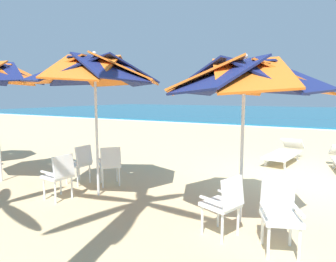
{
  "coord_description": "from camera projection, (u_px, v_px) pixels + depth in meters",
  "views": [
    {
      "loc": [
        0.29,
        -7.01,
        1.94
      ],
      "look_at": [
        -3.33,
        -0.3,
        1.0
      ],
      "focal_mm": 30.29,
      "sensor_mm": 36.0,
      "label": 1
    }
  ],
  "objects": [
    {
      "name": "ground_plane",
      "position": [
        302.0,
        181.0,
        6.5
      ],
      "size": [
        80.0,
        80.0,
        0.0
      ],
      "primitive_type": "plane",
      "color": "#D3B784"
    },
    {
      "name": "sea",
      "position": [
        318.0,
        113.0,
        32.69
      ],
      "size": [
        80.0,
        36.0,
        0.1
      ],
      "primitive_type": "cube",
      "color": "#19607F",
      "rests_on": "ground"
    },
    {
      "name": "surf_foam",
      "position": [
        314.0,
        129.0,
        16.71
      ],
      "size": [
        80.0,
        0.7,
        0.01
      ],
      "primitive_type": "cube",
      "color": "white",
      "rests_on": "ground"
    },
    {
      "name": "beach_umbrella_0",
      "position": [
        244.0,
        78.0,
        4.12
      ],
      "size": [
        2.43,
        2.43,
        2.55
      ],
      "color": "silver",
      "rests_on": "ground"
    },
    {
      "name": "plastic_chair_0",
      "position": [
        224.0,
        202.0,
        3.88
      ],
      "size": [
        0.59,
        0.57,
        0.87
      ],
      "color": "white",
      "rests_on": "ground"
    },
    {
      "name": "plastic_chair_1",
      "position": [
        280.0,
        212.0,
        3.55
      ],
      "size": [
        0.57,
        0.59,
        0.87
      ],
      "color": "white",
      "rests_on": "ground"
    },
    {
      "name": "beach_umbrella_1",
      "position": [
        95.0,
        71.0,
        5.3
      ],
      "size": [
        2.53,
        2.53,
        2.77
      ],
      "color": "silver",
      "rests_on": "ground"
    },
    {
      "name": "plastic_chair_2",
      "position": [
        80.0,
        162.0,
        6.25
      ],
      "size": [
        0.49,
        0.46,
        0.87
      ],
      "color": "white",
      "rests_on": "ground"
    },
    {
      "name": "plastic_chair_3",
      "position": [
        60.0,
        174.0,
        5.29
      ],
      "size": [
        0.51,
        0.49,
        0.87
      ],
      "color": "white",
      "rests_on": "ground"
    },
    {
      "name": "plastic_chair_4",
      "position": [
        110.0,
        163.0,
        6.13
      ],
      "size": [
        0.63,
        0.63,
        0.87
      ],
      "color": "white",
      "rests_on": "ground"
    },
    {
      "name": "sun_lounger_1",
      "position": [
        285.0,
        153.0,
        8.37
      ],
      "size": [
        0.99,
        2.22,
        0.62
      ],
      "color": "white",
      "rests_on": "ground"
    }
  ]
}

